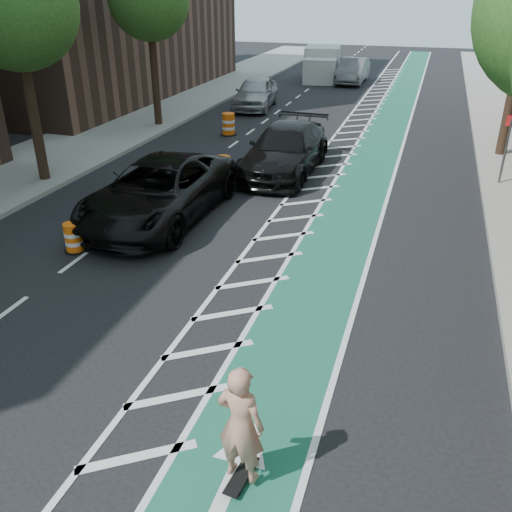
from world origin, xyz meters
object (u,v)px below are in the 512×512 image
at_px(suv_far, 285,150).
at_px(skateboarder, 241,425).
at_px(barrel_a, 74,238).
at_px(suv_near, 159,191).

bearing_deg(suv_far, skateboarder, -76.57).
height_order(suv_far, barrel_a, suv_far).
bearing_deg(barrel_a, suv_near, 67.38).
bearing_deg(barrel_a, suv_far, 66.84).
height_order(skateboarder, suv_near, skateboarder).
distance_m(skateboarder, suv_far, 14.35).
xyz_separation_m(suv_far, barrel_a, (-3.55, -8.30, -0.48)).
relative_size(skateboarder, suv_far, 0.32).
distance_m(skateboarder, suv_near, 10.11).
distance_m(suv_far, barrel_a, 9.04).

